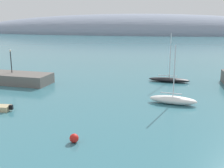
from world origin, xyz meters
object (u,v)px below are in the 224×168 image
at_px(sailboat_white_mid_mooring, 173,100).
at_px(mooring_buoy_red, 74,138).
at_px(sailboat_black_near_shore, 169,79).
at_px(harbor_lamp_post, 11,58).

distance_m(sailboat_white_mid_mooring, mooring_buoy_red, 16.63).
bearing_deg(sailboat_black_near_shore, harbor_lamp_post, -162.37).
xyz_separation_m(sailboat_black_near_shore, sailboat_white_mid_mooring, (0.17, -13.36, 0.14)).
xyz_separation_m(sailboat_black_near_shore, mooring_buoy_red, (-9.24, -27.08, -0.03)).
distance_m(sailboat_black_near_shore, mooring_buoy_red, 28.61).
height_order(sailboat_white_mid_mooring, mooring_buoy_red, sailboat_white_mid_mooring).
relative_size(sailboat_black_near_shore, harbor_lamp_post, 2.11).
distance_m(mooring_buoy_red, harbor_lamp_post, 28.67).
bearing_deg(harbor_lamp_post, sailboat_black_near_shore, 10.83).
distance_m(sailboat_black_near_shore, harbor_lamp_post, 28.17).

